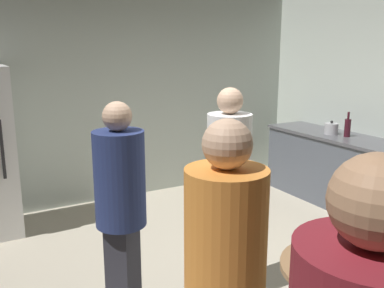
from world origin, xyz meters
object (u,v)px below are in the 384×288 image
beer_bottle_green (372,273)px  beer_bottle_amber (335,267)px  beer_bottle_clear (362,259)px  foreground_table (349,283)px  wine_bottle_on_counter (348,127)px  kettle (331,129)px  beer_bottle_brown (348,253)px  person_in_white_shirt (229,178)px  person_in_orange_shirt (225,286)px  person_in_navy_shirt (121,203)px

beer_bottle_green → beer_bottle_amber: bearing=134.5°
beer_bottle_clear → foreground_table: bearing=82.7°
foreground_table → wine_bottle_on_counter: bearing=41.7°
kettle → wine_bottle_on_counter: (0.05, -0.21, 0.05)m
beer_bottle_brown → beer_bottle_clear: (-0.00, -0.09, 0.00)m
kettle → beer_bottle_green: 3.36m
beer_bottle_brown → person_in_white_shirt: bearing=96.3°
foreground_table → person_in_white_shirt: bearing=96.7°
beer_bottle_brown → foreground_table: bearing=-54.2°
beer_bottle_clear → person_in_orange_shirt: bearing=-174.2°
beer_bottle_amber → person_in_orange_shirt: (-0.79, -0.11, 0.19)m
kettle → beer_bottle_amber: 3.36m
beer_bottle_brown → kettle: bearing=44.8°
beer_bottle_amber → beer_bottle_brown: size_ratio=1.00×
kettle → foreground_table: kettle is taller
wine_bottle_on_counter → beer_bottle_amber: bearing=-139.9°
wine_bottle_on_counter → foreground_table: 3.08m
kettle → person_in_orange_shirt: 4.04m
kettle → person_in_orange_shirt: (-3.23, -2.42, 0.03)m
beer_bottle_clear → person_in_navy_shirt: bearing=131.5°
wine_bottle_on_counter → person_in_white_shirt: (-2.41, -0.95, -0.03)m
foreground_table → beer_bottle_amber: beer_bottle_amber is taller
beer_bottle_clear → person_in_orange_shirt: person_in_orange_shirt is taller
wine_bottle_on_counter → beer_bottle_green: bearing=-136.6°
wine_bottle_on_counter → beer_bottle_amber: (-2.49, -2.10, -0.20)m
person_in_white_shirt → beer_bottle_amber: bearing=-14.0°
kettle → wine_bottle_on_counter: wine_bottle_on_counter is taller
beer_bottle_green → kettle: bearing=46.6°
foreground_table → beer_bottle_brown: (-0.01, 0.01, 0.19)m
beer_bottle_green → beer_bottle_clear: size_ratio=1.00×
wine_bottle_on_counter → beer_bottle_clear: (-2.29, -2.11, -0.20)m
wine_bottle_on_counter → person_in_navy_shirt: (-3.30, -0.98, -0.06)m
beer_bottle_amber → person_in_orange_shirt: person_in_orange_shirt is taller
beer_bottle_brown → person_in_orange_shirt: size_ratio=0.13×
beer_bottle_amber → person_in_white_shirt: bearing=85.8°
beer_bottle_amber → person_in_navy_shirt: person_in_navy_shirt is taller
kettle → beer_bottle_clear: 3.23m
beer_bottle_brown → beer_bottle_green: same height
beer_bottle_brown → beer_bottle_clear: bearing=-90.6°
foreground_table → person_in_white_shirt: 1.15m
beer_bottle_amber → beer_bottle_brown: (0.20, 0.08, 0.00)m
beer_bottle_brown → beer_bottle_green: 0.23m
kettle → beer_bottle_green: size_ratio=1.06×
kettle → person_in_navy_shirt: bearing=-160.0°
beer_bottle_amber → beer_bottle_brown: bearing=21.9°
kettle → beer_bottle_green: (-2.31, -2.44, -0.15)m
foreground_table → person_in_orange_shirt: 1.08m
beer_bottle_clear → person_in_white_shirt: bearing=95.7°
beer_bottle_brown → beer_bottle_clear: same height
wine_bottle_on_counter → beer_bottle_green: 3.26m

